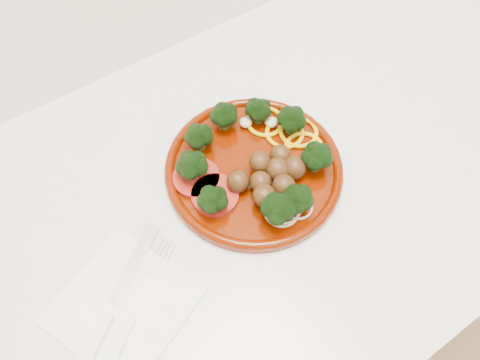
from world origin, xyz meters
TOP-DOWN VIEW (x-y plane):
  - counter at (0.00, 1.70)m, footprint 2.40×0.60m
  - plate at (-0.01, 1.72)m, footprint 0.25×0.25m
  - napkin at (-0.25, 1.65)m, footprint 0.19×0.19m
  - knife at (-0.28, 1.64)m, footprint 0.17×0.14m
  - fork at (-0.26, 1.62)m, footprint 0.16×0.12m

SIDE VIEW (x-z plane):
  - counter at x=0.00m, z-range 0.00..0.90m
  - napkin at x=-0.25m, z-range 0.90..0.90m
  - fork at x=-0.26m, z-range 0.90..0.91m
  - knife at x=-0.28m, z-range 0.90..0.91m
  - plate at x=-0.01m, z-range 0.89..0.95m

